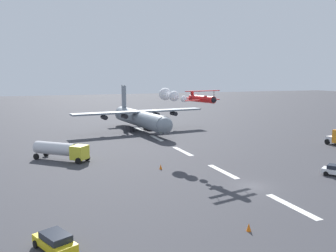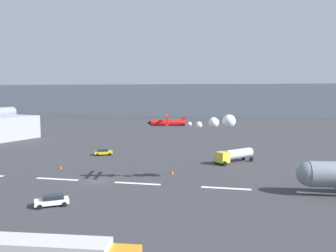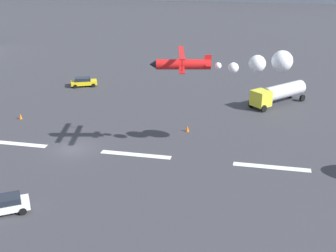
% 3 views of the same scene
% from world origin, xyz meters
% --- Properties ---
extents(ground_plane, '(440.00, 440.00, 0.00)m').
position_xyz_m(ground_plane, '(0.00, 0.00, 0.00)').
color(ground_plane, '#38383D').
rests_on(ground_plane, ground).
extents(runway_stripe_4, '(8.00, 0.90, 0.01)m').
position_xyz_m(runway_stripe_4, '(-7.39, 0.00, 0.01)').
color(runway_stripe_4, white).
rests_on(runway_stripe_4, ground).
extents(runway_stripe_5, '(8.00, 0.90, 0.01)m').
position_xyz_m(runway_stripe_5, '(7.39, 0.00, 0.01)').
color(runway_stripe_5, white).
rests_on(runway_stripe_5, ground).
extents(runway_stripe_6, '(8.00, 0.90, 0.01)m').
position_xyz_m(runway_stripe_6, '(22.18, 0.00, 0.01)').
color(runway_stripe_6, white).
rests_on(runway_stripe_6, ground).
extents(runway_stripe_7, '(8.00, 0.90, 0.01)m').
position_xyz_m(runway_stripe_7, '(36.96, 0.00, 0.01)').
color(runway_stripe_7, white).
rests_on(runway_stripe_7, ground).
extents(runway_stripe_8, '(8.00, 0.90, 0.01)m').
position_xyz_m(runway_stripe_8, '(51.75, 0.00, 0.01)').
color(runway_stripe_8, white).
rests_on(runway_stripe_8, ground).
extents(cargo_transport_plane, '(29.00, 33.98, 11.09)m').
position_xyz_m(cargo_transport_plane, '(46.87, 0.40, 3.32)').
color(cargo_transport_plane, gray).
rests_on(cargo_transport_plane, ground).
extents(stunt_biplane_red, '(14.54, 6.62, 2.23)m').
position_xyz_m(stunt_biplane_red, '(18.42, 2.39, 10.40)').
color(stunt_biplane_red, red).
extents(fuel_tanker_truck, '(8.32, 8.75, 2.90)m').
position_xyz_m(fuel_tanker_truck, '(23.04, 21.35, 1.75)').
color(fuel_tanker_truck, yellow).
rests_on(fuel_tanker_truck, ground).
extents(airport_staff_sedan, '(4.62, 3.39, 1.52)m').
position_xyz_m(airport_staff_sedan, '(-8.53, 24.25, 0.81)').
color(airport_staff_sedan, yellow).
rests_on(airport_staff_sedan, ground).
extents(traffic_cone_near, '(0.44, 0.44, 0.75)m').
position_xyz_m(traffic_cone_near, '(-10.96, 7.78, 0.38)').
color(traffic_cone_near, orange).
rests_on(traffic_cone_near, ground).
extents(traffic_cone_far, '(0.44, 0.44, 0.75)m').
position_xyz_m(traffic_cone_far, '(11.83, 8.01, 0.38)').
color(traffic_cone_far, orange).
rests_on(traffic_cone_far, ground).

